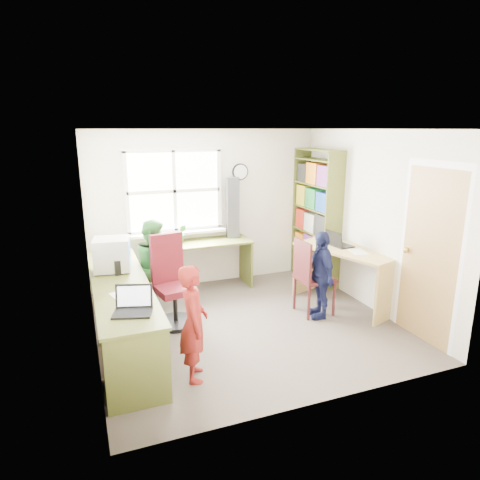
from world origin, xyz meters
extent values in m
cube|color=#453D36|center=(0.00, 0.00, -0.01)|extent=(3.60, 3.40, 0.02)
cube|color=white|center=(0.00, 0.00, 2.41)|extent=(3.60, 3.40, 0.02)
cube|color=beige|center=(0.00, 1.71, 1.20)|extent=(3.60, 0.02, 2.40)
cube|color=beige|center=(0.00, -1.71, 1.20)|extent=(3.60, 0.02, 2.40)
cube|color=beige|center=(-1.81, 0.00, 1.20)|extent=(0.02, 3.40, 2.40)
cube|color=beige|center=(1.81, 0.00, 1.20)|extent=(0.02, 3.40, 2.40)
cube|color=white|center=(-0.50, 1.69, 1.50)|extent=(1.40, 0.01, 1.20)
cube|color=white|center=(-0.50, 1.68, 1.50)|extent=(1.48, 0.04, 1.28)
cube|color=#9D7844|center=(1.79, -1.05, 1.00)|extent=(0.02, 0.82, 2.00)
sphere|color=gold|center=(1.75, -0.72, 1.00)|extent=(0.07, 0.07, 0.07)
cylinder|color=black|center=(0.55, 1.68, 1.75)|extent=(0.26, 0.03, 0.26)
cylinder|color=white|center=(0.55, 1.66, 1.75)|extent=(0.22, 0.01, 0.22)
cube|color=#586026|center=(-1.50, 0.10, 0.73)|extent=(0.60, 2.70, 0.03)
cube|color=#586026|center=(-0.25, 1.42, 0.73)|extent=(1.65, 0.56, 0.03)
cube|color=#586026|center=(-1.50, 0.10, 0.36)|extent=(0.56, 0.03, 0.72)
cube|color=#586026|center=(-1.50, -1.22, 0.36)|extent=(0.56, 0.03, 0.72)
cube|color=#586026|center=(-1.50, 1.42, 0.36)|extent=(0.56, 0.03, 0.72)
cube|color=#586026|center=(0.55, 1.42, 0.36)|extent=(0.03, 0.52, 0.72)
cube|color=#586026|center=(-1.50, -0.85, 0.36)|extent=(0.54, 0.45, 0.72)
cube|color=tan|center=(1.52, 0.13, 0.80)|extent=(1.08, 1.54, 0.03)
cube|color=tan|center=(1.75, -0.51, 0.39)|extent=(0.58, 0.23, 0.78)
cube|color=tan|center=(1.30, 0.78, 0.39)|extent=(0.58, 0.23, 0.78)
cube|color=#586026|center=(1.65, 0.68, 1.05)|extent=(0.30, 0.02, 2.10)
cube|color=#586026|center=(1.65, 1.68, 1.05)|extent=(0.30, 0.02, 2.10)
cube|color=#586026|center=(1.65, 1.18, 2.09)|extent=(0.30, 1.00, 0.02)
cube|color=#586026|center=(1.65, 1.18, 0.06)|extent=(0.30, 1.00, 0.02)
cube|color=#586026|center=(1.65, 1.18, 0.42)|extent=(0.30, 1.00, 0.02)
cube|color=#586026|center=(1.65, 1.18, 0.80)|extent=(0.30, 1.00, 0.02)
cube|color=#586026|center=(1.65, 1.18, 1.18)|extent=(0.30, 1.00, 0.02)
cube|color=#586026|center=(1.65, 1.18, 1.56)|extent=(0.30, 1.00, 0.02)
cube|color=#586026|center=(1.65, 1.18, 1.94)|extent=(0.30, 1.00, 0.02)
cube|color=#AF2719|center=(1.65, 0.88, 0.21)|extent=(0.25, 0.28, 0.27)
cube|color=#194296|center=(1.65, 1.20, 0.21)|extent=(0.25, 0.30, 0.29)
cube|color=#1E7D38|center=(1.65, 1.50, 0.22)|extent=(0.25, 0.26, 0.30)
cube|color=gold|center=(1.65, 0.88, 0.58)|extent=(0.25, 0.28, 0.30)
cube|color=#75327D|center=(1.65, 1.20, 0.59)|extent=(0.25, 0.30, 0.32)
cube|color=orange|center=(1.65, 1.50, 0.57)|extent=(0.25, 0.26, 0.29)
cube|color=#252525|center=(1.65, 0.88, 0.97)|extent=(0.25, 0.28, 0.32)
cube|color=beige|center=(1.65, 1.20, 0.95)|extent=(0.25, 0.30, 0.29)
cube|color=#AF2719|center=(1.65, 1.50, 0.96)|extent=(0.25, 0.26, 0.30)
cube|color=#194296|center=(1.65, 0.88, 1.33)|extent=(0.25, 0.28, 0.29)
cube|color=#1E7D38|center=(1.65, 1.20, 1.34)|extent=(0.25, 0.30, 0.30)
cube|color=gold|center=(1.65, 1.50, 1.35)|extent=(0.25, 0.26, 0.32)
cube|color=#75327D|center=(1.65, 0.88, 1.72)|extent=(0.25, 0.28, 0.30)
cube|color=orange|center=(1.65, 1.20, 1.73)|extent=(0.25, 0.30, 0.32)
cube|color=#252525|center=(1.65, 1.50, 1.71)|extent=(0.25, 0.26, 0.29)
cylinder|color=black|center=(-0.84, 0.34, 0.03)|extent=(0.62, 0.62, 0.05)
cylinder|color=black|center=(-0.84, 0.34, 0.25)|extent=(0.07, 0.07, 0.40)
cube|color=#591018|center=(-0.84, 0.34, 0.47)|extent=(0.51, 0.51, 0.09)
cube|color=#591018|center=(-0.88, 0.54, 0.83)|extent=(0.42, 0.16, 0.62)
cylinder|color=#3F1515|center=(0.79, -0.15, 0.24)|extent=(0.04, 0.04, 0.47)
cylinder|color=#3F1515|center=(1.17, -0.14, 0.24)|extent=(0.04, 0.04, 0.47)
cylinder|color=#3F1515|center=(0.79, 0.23, 0.24)|extent=(0.04, 0.04, 0.47)
cylinder|color=#3F1515|center=(1.17, 0.23, 0.24)|extent=(0.04, 0.04, 0.47)
cube|color=#3F1515|center=(0.98, 0.04, 0.48)|extent=(0.45, 0.45, 0.04)
cube|color=#3F1515|center=(0.78, 0.04, 0.76)|extent=(0.04, 0.42, 0.52)
cube|color=silver|center=(-1.54, 0.50, 0.76)|extent=(0.33, 0.28, 0.02)
cube|color=silver|center=(-1.54, 0.50, 0.96)|extent=(0.46, 0.42, 0.39)
cube|color=#3F72F2|center=(-1.33, 0.47, 0.96)|extent=(0.05, 0.32, 0.28)
cube|color=black|center=(-1.48, -0.84, 0.76)|extent=(0.40, 0.34, 0.02)
cube|color=black|center=(-1.44, -0.71, 0.87)|extent=(0.35, 0.16, 0.23)
cube|color=white|center=(-1.44, -0.72, 0.87)|extent=(0.30, 0.13, 0.19)
cube|color=black|center=(1.52, 0.29, 0.82)|extent=(0.28, 0.35, 0.02)
cube|color=black|center=(1.40, 0.27, 0.93)|extent=(0.09, 0.33, 0.22)
cube|color=#3F72F2|center=(1.41, 0.27, 0.93)|extent=(0.07, 0.29, 0.18)
cube|color=black|center=(-1.49, 0.34, 0.84)|extent=(0.11, 0.11, 0.18)
cube|color=black|center=(-1.45, 0.79, 0.83)|extent=(0.10, 0.10, 0.17)
cube|color=black|center=(0.37, 1.54, 1.22)|extent=(0.22, 0.20, 0.94)
cube|color=red|center=(1.48, 0.59, 0.84)|extent=(0.33, 0.33, 0.06)
cube|color=white|center=(-1.52, -0.35, 0.75)|extent=(0.27, 0.32, 0.00)
cube|color=white|center=(1.57, -0.05, 0.82)|extent=(0.24, 0.31, 0.00)
imported|color=#307833|center=(-0.47, 1.48, 0.89)|extent=(0.17, 0.14, 0.28)
imported|color=maroon|center=(-0.92, -0.89, 0.59)|extent=(0.36, 0.48, 1.17)
imported|color=#337F33|center=(-0.98, 0.81, 0.64)|extent=(0.57, 0.69, 1.28)
imported|color=#13183C|center=(0.99, -0.09, 0.58)|extent=(0.39, 0.71, 1.15)
camera|label=1|loc=(-1.85, -4.59, 2.41)|focal=32.00mm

